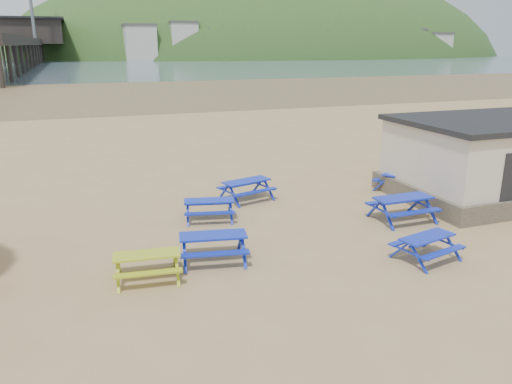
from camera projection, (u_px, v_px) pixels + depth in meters
name	position (u px, v px, depth m)	size (l,w,h in m)	color
ground	(251.00, 236.00, 15.98)	(400.00, 400.00, 0.00)	tan
wet_sand	(114.00, 91.00, 65.61)	(400.00, 400.00, 0.00)	brown
sea	(87.00, 62.00, 169.37)	(400.00, 400.00, 0.00)	#475965
picnic_table_blue_a	(209.00, 210.00, 17.43)	(1.98, 1.72, 0.72)	#1D42B4
picnic_table_blue_b	(247.00, 190.00, 19.67)	(2.22, 1.97, 0.79)	#1D42B4
picnic_table_blue_c	(398.00, 180.00, 21.10)	(2.40, 2.31, 0.79)	#1D42B4
picnic_table_blue_d	(213.00, 247.00, 14.11)	(2.12, 1.83, 0.79)	#1D42B4
picnic_table_blue_e	(426.00, 248.00, 14.19)	(1.96, 1.71, 0.71)	#1D42B4
picnic_table_blue_f	(402.00, 209.00, 17.34)	(2.05, 1.66, 0.85)	#1D42B4
picnic_table_yellow	(147.00, 266.00, 13.00)	(1.84, 1.54, 0.72)	#A8A90B
amenity_block	(492.00, 158.00, 19.84)	(7.40, 5.40, 3.15)	#665B4C
pier	(29.00, 46.00, 169.42)	(24.00, 220.00, 39.29)	black
headland_town	(270.00, 76.00, 255.17)	(264.00, 144.00, 108.00)	#2D4C1E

